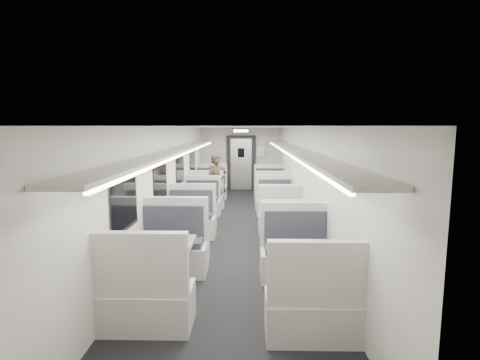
{
  "coord_description": "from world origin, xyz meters",
  "views": [
    {
      "loc": [
        0.23,
        -8.32,
        2.39
      ],
      "look_at": [
        0.06,
        0.49,
        1.16
      ],
      "focal_mm": 28.0,
      "sensor_mm": 36.0,
      "label": 1
    }
  ],
  "objects_px": {
    "booth_right_b": "(277,207)",
    "booth_right_c": "(284,226)",
    "booth_left_b": "(199,208)",
    "booth_left_a": "(209,191)",
    "booth_right_a": "(271,191)",
    "booth_right_d": "(303,275)",
    "passenger": "(217,182)",
    "vestibule_door": "(241,163)",
    "booth_left_d": "(161,267)",
    "booth_left_c": "(185,229)",
    "exit_sign": "(241,131)"
  },
  "relations": [
    {
      "from": "booth_right_b",
      "to": "booth_right_c",
      "type": "xyz_separation_m",
      "value": [
        0.0,
        -1.8,
        0.0
      ]
    },
    {
      "from": "booth_left_b",
      "to": "booth_right_b",
      "type": "xyz_separation_m",
      "value": [
        2.0,
        0.04,
        0.0
      ]
    },
    {
      "from": "booth_left_a",
      "to": "booth_right_a",
      "type": "bearing_deg",
      "value": -2.22
    },
    {
      "from": "booth_right_c",
      "to": "booth_right_d",
      "type": "distance_m",
      "value": 2.74
    },
    {
      "from": "booth_right_b",
      "to": "passenger",
      "type": "relative_size",
      "value": 1.25
    },
    {
      "from": "booth_left_a",
      "to": "vestibule_door",
      "type": "xyz_separation_m",
      "value": [
        1.0,
        2.41,
        0.65
      ]
    },
    {
      "from": "booth_right_b",
      "to": "booth_right_c",
      "type": "distance_m",
      "value": 1.8
    },
    {
      "from": "booth_right_b",
      "to": "passenger",
      "type": "xyz_separation_m",
      "value": [
        -1.65,
        1.39,
        0.45
      ]
    },
    {
      "from": "booth_right_c",
      "to": "passenger",
      "type": "xyz_separation_m",
      "value": [
        -1.65,
        3.2,
        0.45
      ]
    },
    {
      "from": "booth_left_d",
      "to": "booth_right_b",
      "type": "height_order",
      "value": "booth_left_d"
    },
    {
      "from": "booth_left_a",
      "to": "booth_left_c",
      "type": "distance_m",
      "value": 4.64
    },
    {
      "from": "booth_left_d",
      "to": "booth_left_c",
      "type": "bearing_deg",
      "value": 90.0
    },
    {
      "from": "booth_left_a",
      "to": "exit_sign",
      "type": "distance_m",
      "value": 2.88
    },
    {
      "from": "booth_left_d",
      "to": "booth_right_b",
      "type": "distance_m",
      "value": 4.78
    },
    {
      "from": "booth_left_c",
      "to": "booth_right_c",
      "type": "distance_m",
      "value": 2.04
    },
    {
      "from": "booth_left_a",
      "to": "booth_right_b",
      "type": "xyz_separation_m",
      "value": [
        2.0,
        -2.42,
        -0.02
      ]
    },
    {
      "from": "booth_left_b",
      "to": "booth_right_d",
      "type": "distance_m",
      "value": 4.93
    },
    {
      "from": "booth_right_d",
      "to": "passenger",
      "type": "relative_size",
      "value": 1.39
    },
    {
      "from": "booth_right_a",
      "to": "exit_sign",
      "type": "relative_size",
      "value": 3.46
    },
    {
      "from": "passenger",
      "to": "booth_right_d",
      "type": "bearing_deg",
      "value": -97.16
    },
    {
      "from": "vestibule_door",
      "to": "booth_right_d",
      "type": "bearing_deg",
      "value": -83.91
    },
    {
      "from": "booth_right_d",
      "to": "vestibule_door",
      "type": "xyz_separation_m",
      "value": [
        -1.0,
        9.37,
        0.64
      ]
    },
    {
      "from": "booth_left_a",
      "to": "booth_left_d",
      "type": "distance_m",
      "value": 6.76
    },
    {
      "from": "booth_left_b",
      "to": "passenger",
      "type": "bearing_deg",
      "value": 76.24
    },
    {
      "from": "booth_left_c",
      "to": "booth_left_a",
      "type": "bearing_deg",
      "value": 90.0
    },
    {
      "from": "booth_left_a",
      "to": "booth_left_c",
      "type": "xyz_separation_m",
      "value": [
        0.0,
        -4.64,
        -0.0
      ]
    },
    {
      "from": "passenger",
      "to": "booth_left_b",
      "type": "bearing_deg",
      "value": -126.45
    },
    {
      "from": "booth_right_c",
      "to": "passenger",
      "type": "relative_size",
      "value": 1.26
    },
    {
      "from": "booth_right_b",
      "to": "vestibule_door",
      "type": "height_order",
      "value": "vestibule_door"
    },
    {
      "from": "vestibule_door",
      "to": "booth_right_c",
      "type": "bearing_deg",
      "value": -81.43
    },
    {
      "from": "booth_left_a",
      "to": "booth_right_c",
      "type": "xyz_separation_m",
      "value": [
        2.0,
        -4.22,
        -0.02
      ]
    },
    {
      "from": "booth_right_a",
      "to": "booth_left_b",
      "type": "bearing_deg",
      "value": -130.08
    },
    {
      "from": "booth_right_a",
      "to": "booth_right_d",
      "type": "bearing_deg",
      "value": -90.0
    },
    {
      "from": "booth_left_b",
      "to": "booth_right_d",
      "type": "relative_size",
      "value": 0.89
    },
    {
      "from": "booth_left_b",
      "to": "booth_left_c",
      "type": "distance_m",
      "value": 2.19
    },
    {
      "from": "booth_right_c",
      "to": "booth_right_a",
      "type": "bearing_deg",
      "value": 90.0
    },
    {
      "from": "passenger",
      "to": "vestibule_door",
      "type": "height_order",
      "value": "vestibule_door"
    },
    {
      "from": "passenger",
      "to": "booth_right_a",
      "type": "bearing_deg",
      "value": 7.16
    },
    {
      "from": "booth_left_c",
      "to": "booth_right_c",
      "type": "bearing_deg",
      "value": 11.79
    },
    {
      "from": "booth_right_b",
      "to": "vestibule_door",
      "type": "xyz_separation_m",
      "value": [
        -1.0,
        4.83,
        0.68
      ]
    },
    {
      "from": "passenger",
      "to": "booth_left_d",
      "type": "bearing_deg",
      "value": -116.19
    },
    {
      "from": "booth_left_d",
      "to": "booth_right_a",
      "type": "bearing_deg",
      "value": 73.33
    },
    {
      "from": "booth_left_b",
      "to": "booth_right_c",
      "type": "relative_size",
      "value": 0.98
    },
    {
      "from": "booth_left_d",
      "to": "exit_sign",
      "type": "bearing_deg",
      "value": 83.43
    },
    {
      "from": "booth_left_c",
      "to": "booth_right_a",
      "type": "distance_m",
      "value": 4.98
    },
    {
      "from": "booth_left_a",
      "to": "booth_right_d",
      "type": "relative_size",
      "value": 0.96
    },
    {
      "from": "booth_left_c",
      "to": "booth_right_c",
      "type": "height_order",
      "value": "booth_left_c"
    },
    {
      "from": "booth_left_d",
      "to": "booth_right_c",
      "type": "bearing_deg",
      "value": 51.7
    },
    {
      "from": "booth_left_a",
      "to": "booth_right_d",
      "type": "distance_m",
      "value": 7.24
    },
    {
      "from": "booth_right_d",
      "to": "passenger",
      "type": "xyz_separation_m",
      "value": [
        -1.65,
        5.93,
        0.41
      ]
    }
  ]
}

